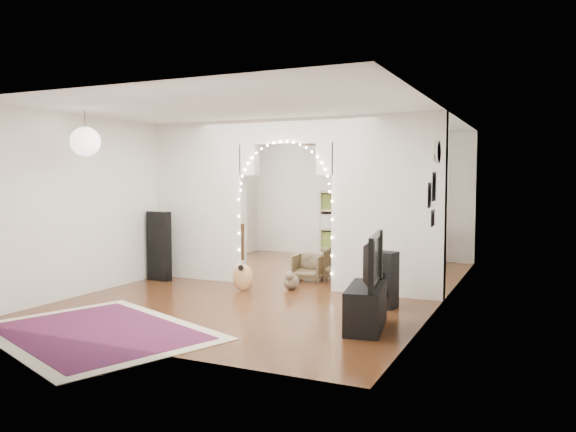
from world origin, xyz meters
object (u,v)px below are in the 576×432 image
at_px(dining_table, 391,230).
at_px(dining_chair_left, 309,268).
at_px(acoustic_guitar, 243,266).
at_px(floor_speaker, 385,280).
at_px(media_console, 366,307).
at_px(bookcase, 358,230).
at_px(dining_chair_right, 342,264).

distance_m(dining_table, dining_chair_left, 2.77).
bearing_deg(acoustic_guitar, dining_chair_left, 69.21).
xyz_separation_m(floor_speaker, dining_table, (-0.95, 4.04, 0.30)).
distance_m(media_console, bookcase, 4.27).
height_order(media_console, dining_table, dining_table).
distance_m(floor_speaker, media_console, 1.10).
xyz_separation_m(acoustic_guitar, media_console, (2.36, -1.27, -0.14)).
xyz_separation_m(acoustic_guitar, dining_chair_left, (0.60, 1.23, -0.16)).
distance_m(acoustic_guitar, bookcase, 2.93).
bearing_deg(dining_table, acoustic_guitar, -105.95).
height_order(acoustic_guitar, dining_chair_left, acoustic_guitar).
relative_size(media_console, dining_chair_right, 1.69).
bearing_deg(acoustic_guitar, dining_chair_right, 61.34).
height_order(floor_speaker, media_console, floor_speaker).
bearing_deg(dining_table, bookcase, -104.29).
distance_m(floor_speaker, dining_chair_right, 2.18).
height_order(bookcase, dining_table, bookcase).
bearing_deg(floor_speaker, acoustic_guitar, -172.97).
height_order(acoustic_guitar, media_console, acoustic_guitar).
bearing_deg(acoustic_guitar, media_console, -23.32).
relative_size(dining_table, dining_chair_left, 2.51).
height_order(media_console, dining_chair_left, media_console).
bearing_deg(bookcase, dining_chair_left, -121.85).
height_order(dining_table, dining_chair_right, dining_table).
xyz_separation_m(acoustic_guitar, bookcase, (1.00, 2.73, 0.37)).
xyz_separation_m(media_console, dining_chair_right, (-1.30, 2.88, 0.02)).
bearing_deg(bookcase, floor_speaker, -82.83).
bearing_deg(media_console, bookcase, 98.98).
relative_size(floor_speaker, media_console, 0.77).
height_order(acoustic_guitar, dining_chair_right, acoustic_guitar).
distance_m(dining_table, dining_chair_right, 2.31).
bearing_deg(dining_chair_left, dining_table, 69.15).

